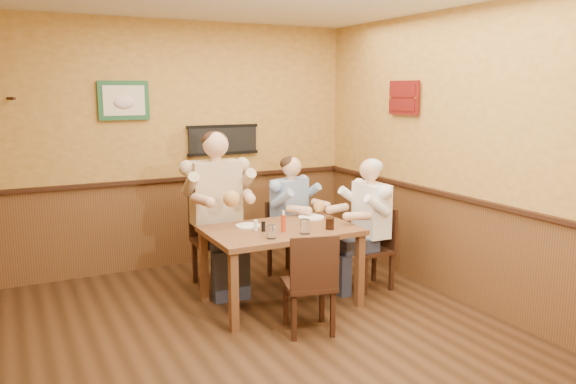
% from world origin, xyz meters
% --- Properties ---
extents(room, '(5.02, 5.03, 2.81)m').
position_xyz_m(room, '(0.14, 0.17, 1.69)').
color(room, black).
rests_on(room, ground).
extents(dining_table, '(1.40, 0.90, 0.75)m').
position_xyz_m(dining_table, '(0.88, 0.82, 0.66)').
color(dining_table, brown).
rests_on(dining_table, ground).
extents(chair_back_left, '(0.49, 0.49, 1.02)m').
position_xyz_m(chair_back_left, '(0.50, 1.57, 0.51)').
color(chair_back_left, '#351C11').
rests_on(chair_back_left, ground).
extents(chair_back_right, '(0.51, 0.51, 0.84)m').
position_xyz_m(chair_back_right, '(1.33, 1.52, 0.42)').
color(chair_back_right, '#351C11').
rests_on(chair_back_right, ground).
extents(chair_right_end, '(0.41, 0.41, 0.85)m').
position_xyz_m(chair_right_end, '(1.89, 0.79, 0.43)').
color(chair_right_end, '#351C11').
rests_on(chair_right_end, ground).
extents(chair_near_side, '(0.50, 0.50, 0.88)m').
position_xyz_m(chair_near_side, '(0.81, 0.15, 0.44)').
color(chair_near_side, '#351C11').
rests_on(chair_near_side, ground).
extents(diner_tan_shirt, '(0.70, 0.70, 1.46)m').
position_xyz_m(diner_tan_shirt, '(0.50, 1.57, 0.73)').
color(diner_tan_shirt, beige).
rests_on(diner_tan_shirt, ground).
extents(diner_blue_polo, '(0.72, 0.72, 1.19)m').
position_xyz_m(diner_blue_polo, '(1.33, 1.52, 0.60)').
color(diner_blue_polo, '#8199C1').
rests_on(diner_blue_polo, ground).
extents(diner_white_elder, '(0.58, 0.58, 1.21)m').
position_xyz_m(diner_white_elder, '(1.89, 0.79, 0.61)').
color(diner_white_elder, white).
rests_on(diner_white_elder, ground).
extents(water_glass_left, '(0.08, 0.08, 0.12)m').
position_xyz_m(water_glass_left, '(0.63, 0.52, 0.81)').
color(water_glass_left, white).
rests_on(water_glass_left, dining_table).
extents(water_glass_mid, '(0.10, 0.10, 0.13)m').
position_xyz_m(water_glass_mid, '(0.98, 0.53, 0.82)').
color(water_glass_mid, white).
rests_on(water_glass_mid, dining_table).
extents(cola_tumbler, '(0.09, 0.09, 0.11)m').
position_xyz_m(cola_tumbler, '(1.26, 0.57, 0.80)').
color(cola_tumbler, black).
rests_on(cola_tumbler, dining_table).
extents(hot_sauce_bottle, '(0.05, 0.05, 0.18)m').
position_xyz_m(hot_sauce_bottle, '(0.83, 0.68, 0.84)').
color(hot_sauce_bottle, '#B93813').
rests_on(hot_sauce_bottle, dining_table).
extents(salt_shaker, '(0.05, 0.05, 0.10)m').
position_xyz_m(salt_shaker, '(0.63, 0.85, 0.80)').
color(salt_shaker, white).
rests_on(salt_shaker, dining_table).
extents(pepper_shaker, '(0.05, 0.05, 0.09)m').
position_xyz_m(pepper_shaker, '(0.67, 0.77, 0.80)').
color(pepper_shaker, black).
rests_on(pepper_shaker, dining_table).
extents(plate_far_left, '(0.30, 0.30, 0.02)m').
position_xyz_m(plate_far_left, '(0.62, 1.01, 0.76)').
color(plate_far_left, white).
rests_on(plate_far_left, dining_table).
extents(plate_far_right, '(0.30, 0.30, 0.02)m').
position_xyz_m(plate_far_right, '(1.33, 1.05, 0.76)').
color(plate_far_right, white).
rests_on(plate_far_right, dining_table).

